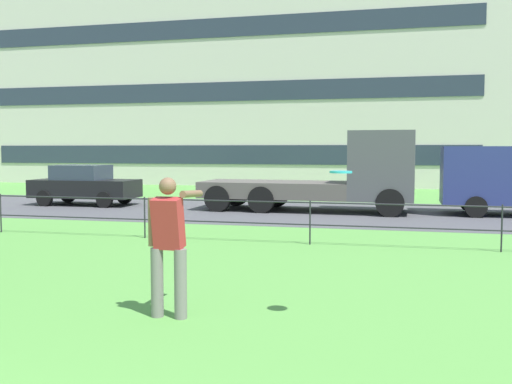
{
  "coord_description": "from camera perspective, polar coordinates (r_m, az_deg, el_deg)",
  "views": [
    {
      "loc": [
        3.91,
        -1.41,
        2.15
      ],
      "look_at": [
        1.5,
        8.36,
        1.4
      ],
      "focal_mm": 40.45,
      "sensor_mm": 36.0,
      "label": 1
    }
  ],
  "objects": [
    {
      "name": "flatbed_truck_center",
      "position": [
        19.91,
        8.14,
        1.54
      ],
      "size": [
        7.37,
        2.63,
        2.75
      ],
      "color": "#4C4C51",
      "rests_on": "ground"
    },
    {
      "name": "frisbee",
      "position": [
        6.94,
        8.39,
        1.97
      ],
      "size": [
        0.32,
        0.32,
        0.03
      ],
      "color": "#2DB2C6"
    },
    {
      "name": "street_strip",
      "position": [
        19.97,
        2.47,
        -1.91
      ],
      "size": [
        80.0,
        7.88,
        0.01
      ],
      "primitive_type": "cube",
      "color": "#4C4C51",
      "rests_on": "ground"
    },
    {
      "name": "park_fence",
      "position": [
        13.45,
        -3.14,
        -2.05
      ],
      "size": [
        36.27,
        0.04,
        1.0
      ],
      "color": "#232328",
      "rests_on": "ground"
    },
    {
      "name": "person_thrower",
      "position": [
        7.41,
        -8.63,
        -4.91
      ],
      "size": [
        0.52,
        0.78,
        1.79
      ],
      "color": "slate",
      "rests_on": "ground"
    },
    {
      "name": "car_black_right",
      "position": [
        23.11,
        -16.62,
        0.68
      ],
      "size": [
        4.01,
        1.84,
        1.54
      ],
      "color": "black",
      "rests_on": "ground"
    },
    {
      "name": "apartment_building_background",
      "position": [
        39.3,
        -1.49,
        12.08
      ],
      "size": [
        34.96,
        10.83,
        14.99
      ],
      "color": "beige",
      "rests_on": "ground"
    }
  ]
}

